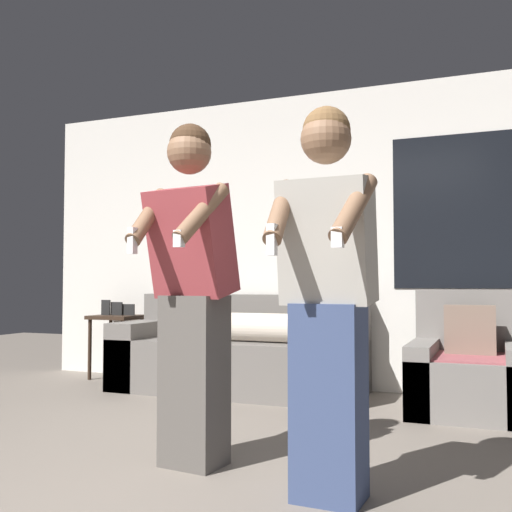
{
  "coord_description": "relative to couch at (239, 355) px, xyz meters",
  "views": [
    {
      "loc": [
        1.41,
        -1.97,
        0.94
      ],
      "look_at": [
        0.32,
        0.72,
        1.08
      ],
      "focal_mm": 42.0,
      "sensor_mm": 36.0,
      "label": 1
    }
  ],
  "objects": [
    {
      "name": "person_right",
      "position": [
        1.42,
        -2.26,
        0.58
      ],
      "size": [
        0.46,
        0.49,
        1.73
      ],
      "color": "#384770",
      "rests_on": "ground_plane"
    },
    {
      "name": "side_table",
      "position": [
        -1.42,
        0.2,
        0.21
      ],
      "size": [
        0.46,
        0.42,
        0.78
      ],
      "color": "#332319",
      "rests_on": "ground_plane"
    },
    {
      "name": "armchair",
      "position": [
        1.92,
        -0.12,
        -0.02
      ],
      "size": [
        0.83,
        0.95,
        0.89
      ],
      "color": "slate",
      "rests_on": "ground_plane"
    },
    {
      "name": "person_left",
      "position": [
        0.63,
        -2.06,
        0.61
      ],
      "size": [
        0.47,
        0.54,
        1.78
      ],
      "color": "#56514C",
      "rests_on": "ground_plane"
    },
    {
      "name": "wall_back",
      "position": [
        0.72,
        0.47,
        1.04
      ],
      "size": [
        5.99,
        0.07,
        2.7
      ],
      "color": "silver",
      "rests_on": "ground_plane"
    },
    {
      "name": "couch",
      "position": [
        0.0,
        0.0,
        0.0
      ],
      "size": [
        2.17,
        0.86,
        0.84
      ],
      "color": "slate",
      "rests_on": "ground_plane"
    }
  ]
}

